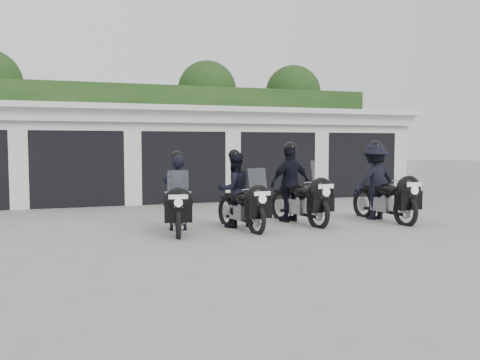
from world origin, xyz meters
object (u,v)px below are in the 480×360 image
object	(u,v)px
police_bike_a	(178,199)
police_bike_c	(295,187)
police_bike_d	(380,185)
police_bike_b	(238,194)

from	to	relation	value
police_bike_a	police_bike_c	size ratio (longest dim) A/B	0.90
police_bike_a	police_bike_d	world-z (taller)	police_bike_d
police_bike_a	police_bike_b	distance (m)	1.34
police_bike_a	police_bike_b	xyz separation A→B (m)	(1.33, 0.08, 0.06)
police_bike_a	police_bike_c	world-z (taller)	police_bike_c
police_bike_d	police_bike_b	bearing A→B (deg)	175.17
police_bike_a	police_bike_d	distance (m)	4.91
police_bike_c	police_bike_a	bearing A→B (deg)	177.32
police_bike_a	police_bike_d	bearing A→B (deg)	12.24
police_bike_a	police_bike_b	bearing A→B (deg)	14.06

